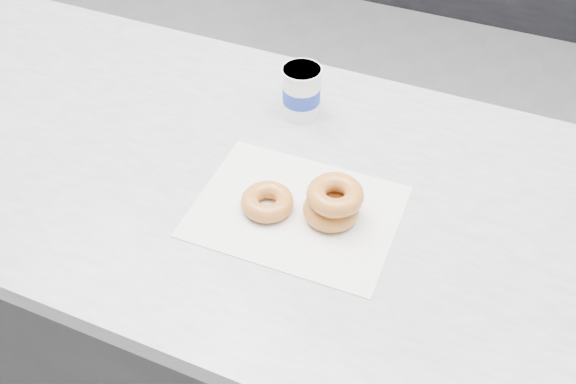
% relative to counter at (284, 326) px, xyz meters
% --- Properties ---
extents(ground, '(5.00, 5.00, 0.00)m').
position_rel_counter_xyz_m(ground, '(0.00, 0.60, -0.45)').
color(ground, gray).
rests_on(ground, ground).
extents(counter, '(3.06, 0.76, 0.90)m').
position_rel_counter_xyz_m(counter, '(0.00, 0.00, 0.00)').
color(counter, '#333335').
rests_on(counter, ground).
extents(wax_paper, '(0.35, 0.27, 0.00)m').
position_rel_counter_xyz_m(wax_paper, '(0.05, -0.06, 0.45)').
color(wax_paper, silver).
rests_on(wax_paper, counter).
extents(donut_single, '(0.11, 0.11, 0.03)m').
position_rel_counter_xyz_m(donut_single, '(0.00, -0.07, 0.47)').
color(donut_single, gold).
rests_on(donut_single, wax_paper).
extents(donut_stack, '(0.13, 0.13, 0.07)m').
position_rel_counter_xyz_m(donut_stack, '(0.11, -0.04, 0.48)').
color(donut_stack, gold).
rests_on(donut_stack, wax_paper).
extents(coffee_cup, '(0.09, 0.09, 0.11)m').
position_rel_counter_xyz_m(coffee_cup, '(-0.05, 0.20, 0.50)').
color(coffee_cup, white).
rests_on(coffee_cup, counter).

